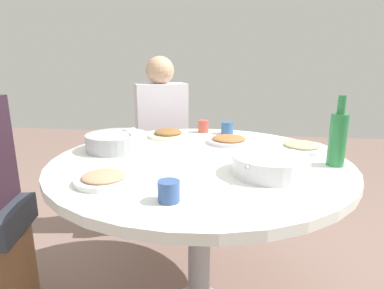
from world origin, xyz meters
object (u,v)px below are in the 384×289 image
Objects in this scene: dish_tofu_braise at (229,140)px; green_bottle at (338,138)px; dish_noodles at (302,147)px; rice_bowl at (117,141)px; tea_cup_side at (203,126)px; diner_right at (161,122)px; soup_bowl at (270,165)px; round_dining_table at (200,177)px; dish_stirfry at (168,134)px; dish_shrimp at (104,178)px; tea_cup_far at (227,128)px; tea_cup_near at (169,191)px; stool_for_diner_right at (163,195)px.

dish_tofu_braise is 0.77× the size of green_bottle.
dish_tofu_braise is at bearing 76.51° from dish_noodles.
tea_cup_side is at bearing -39.34° from rice_bowl.
soup_bowl is at bearing -146.36° from diner_right.
round_dining_table is 5.63× the size of dish_stirfry.
tea_cup_far reaches higher than dish_shrimp.
rice_bowl is 4.35× the size of tea_cup_near.
soup_bowl is 1.40× the size of dish_shrimp.
stool_for_diner_right is at bearing 14.75° from tea_cup_near.
green_bottle is at bearing -132.30° from stool_for_diner_right.
diner_right is at bearing 56.52° from tea_cup_far.
tea_cup_side reaches higher than dish_noodles.
tea_cup_side is at bearing -15.90° from dish_shrimp.
diner_right is at bearing 33.64° from soup_bowl.
rice_bowl reaches higher than stool_for_diner_right.
dish_tofu_braise is 0.87× the size of dish_noodles.
soup_bowl is 0.43m from tea_cup_near.
green_bottle reaches higher than dish_stirfry.
rice_bowl is 0.73m from soup_bowl.
tea_cup_far is 0.09× the size of diner_right.
dish_tofu_braise is at bearing -146.87° from tea_cup_side.
round_dining_table is 0.53m from tea_cup_far.
dish_shrimp is (-0.17, 0.57, -0.02)m from soup_bowl.
round_dining_table is 5.88× the size of dish_tofu_braise.
rice_bowl reaches higher than dish_tofu_braise.
tea_cup_near reaches higher than dish_stirfry.
rice_bowl is 1.42× the size of dish_shrimp.
dish_shrimp is at bearing 65.16° from tea_cup_near.
rice_bowl is at bearing 15.37° from dish_shrimp.
dish_tofu_braise is 1.07× the size of dish_shrimp.
tea_cup_far is at bearing -7.96° from tea_cup_near.
dish_shrimp is at bearing 155.33° from tea_cup_far.
diner_right reaches higher than tea_cup_side.
diner_right is at bearing 180.00° from stool_for_diner_right.
rice_bowl is at bearing 148.25° from dish_stirfry.
stool_for_diner_right is (0.98, 0.65, -0.58)m from soup_bowl.
tea_cup_far is at bearing 40.56° from green_bottle.
tea_cup_far is at bearing -123.48° from stool_for_diner_right.
diner_right is (0.44, 0.15, -0.01)m from dish_stirfry.
diner_right reaches higher than tea_cup_far.
diner_right is at bearing -2.70° from rice_bowl.
green_bottle is (0.14, -0.27, 0.08)m from soup_bowl.
green_bottle is (0.32, -0.84, 0.10)m from dish_shrimp.
green_bottle is 0.81m from tea_cup_side.
stool_for_diner_right is at bearing 47.70° from green_bottle.
dish_shrimp is 1.16m from diner_right.
diner_right is at bearing 47.70° from green_bottle.
rice_bowl is 0.38× the size of diner_right.
round_dining_table is 5.14× the size of dish_noodles.
green_bottle reaches higher than dish_shrimp.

